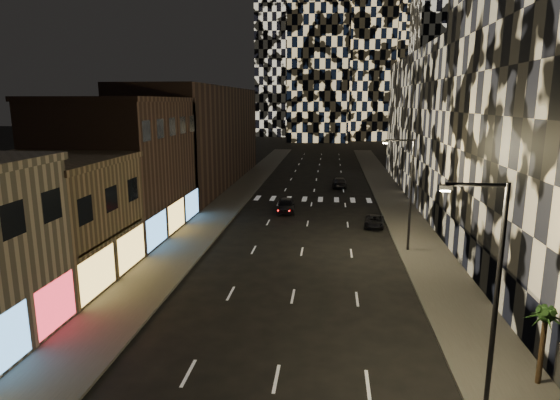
% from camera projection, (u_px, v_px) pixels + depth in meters
% --- Properties ---
extents(sidewalk_left, '(4.00, 120.00, 0.15)m').
position_uv_depth(sidewalk_left, '(234.00, 197.00, 59.67)').
color(sidewalk_left, '#47443F').
rests_on(sidewalk_left, ground).
extents(sidewalk_right, '(4.00, 120.00, 0.15)m').
position_uv_depth(sidewalk_right, '(394.00, 200.00, 57.54)').
color(sidewalk_right, '#47443F').
rests_on(sidewalk_right, ground).
extents(curb_left, '(0.20, 120.00, 0.15)m').
position_uv_depth(curb_left, '(250.00, 197.00, 59.45)').
color(curb_left, '#4C4C47').
rests_on(curb_left, ground).
extents(curb_right, '(0.20, 120.00, 0.15)m').
position_uv_depth(curb_right, '(376.00, 200.00, 57.77)').
color(curb_right, '#4C4C47').
rests_on(curb_right, ground).
extents(retail_tan, '(10.00, 10.00, 8.00)m').
position_uv_depth(retail_tan, '(43.00, 223.00, 31.40)').
color(retail_tan, '#80674C').
rests_on(retail_tan, ground).
extents(retail_brown, '(10.00, 15.00, 12.00)m').
position_uv_depth(retail_brown, '(122.00, 168.00, 43.14)').
color(retail_brown, '#493229').
rests_on(retail_brown, ground).
extents(retail_filler_left, '(10.00, 40.00, 14.00)m').
position_uv_depth(retail_filler_left, '(200.00, 136.00, 68.71)').
color(retail_filler_left, '#493229').
rests_on(retail_filler_left, ground).
extents(midrise_base, '(0.60, 25.00, 3.00)m').
position_uv_depth(midrise_base, '(476.00, 257.00, 32.20)').
color(midrise_base, '#383838').
rests_on(midrise_base, ground).
extents(midrise_filler_right, '(16.00, 40.00, 18.00)m').
position_uv_depth(midrise_filler_right, '(468.00, 125.00, 61.44)').
color(midrise_filler_right, '#232326').
rests_on(midrise_filler_right, ground).
extents(streetlight_near, '(2.55, 0.25, 9.00)m').
position_uv_depth(streetlight_near, '(491.00, 281.00, 17.72)').
color(streetlight_near, black).
rests_on(streetlight_near, sidewalk_right).
extents(streetlight_far, '(2.55, 0.25, 9.00)m').
position_uv_depth(streetlight_far, '(408.00, 187.00, 37.17)').
color(streetlight_far, black).
rests_on(streetlight_far, sidewalk_right).
extents(car_dark_midlane, '(2.26, 4.79, 1.58)m').
position_uv_depth(car_dark_midlane, '(286.00, 205.00, 51.57)').
color(car_dark_midlane, black).
rests_on(car_dark_midlane, ground).
extents(car_dark_oncoming, '(2.00, 4.88, 1.41)m').
position_uv_depth(car_dark_oncoming, '(340.00, 182.00, 66.65)').
color(car_dark_oncoming, black).
rests_on(car_dark_oncoming, ground).
extents(car_dark_rightlane, '(2.24, 4.09, 1.08)m').
position_uv_depth(car_dark_rightlane, '(374.00, 221.00, 45.61)').
color(car_dark_rightlane, black).
rests_on(car_dark_rightlane, ground).
extents(palm_tree, '(1.78, 1.78, 3.51)m').
position_uv_depth(palm_tree, '(545.00, 321.00, 19.55)').
color(palm_tree, '#47331E').
rests_on(palm_tree, sidewalk_right).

